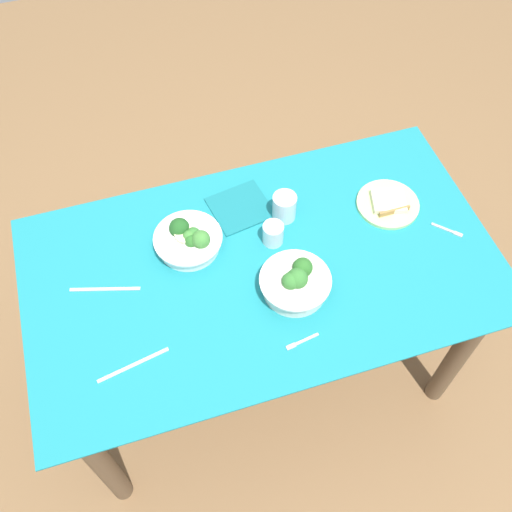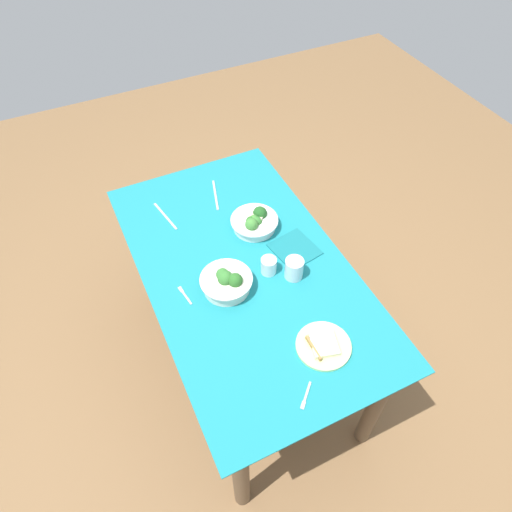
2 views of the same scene
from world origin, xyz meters
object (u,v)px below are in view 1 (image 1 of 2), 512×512
(fork_by_far_bowl, at_px, (301,342))
(fork_by_near_bowl, at_px, (448,230))
(broccoli_bowl_far, at_px, (189,240))
(table_knife_right, at_px, (105,289))
(napkin_folded_upper, at_px, (241,207))
(bread_side_plate, at_px, (388,203))
(water_glass_center, at_px, (284,207))
(water_glass_side, at_px, (273,234))
(table_knife_left, at_px, (133,365))
(broccoli_bowl_near, at_px, (295,283))

(fork_by_far_bowl, xyz_separation_m, fork_by_near_bowl, (0.59, 0.23, 0.00))
(broccoli_bowl_far, distance_m, fork_by_near_bowl, 0.84)
(fork_by_near_bowl, height_order, table_knife_right, same)
(napkin_folded_upper, bearing_deg, bread_side_plate, -16.18)
(water_glass_center, xyz_separation_m, fork_by_near_bowl, (0.49, -0.22, -0.04))
(bread_side_plate, distance_m, table_knife_right, 0.96)
(fork_by_near_bowl, bearing_deg, water_glass_side, -147.66)
(broccoli_bowl_far, xyz_separation_m, water_glass_side, (0.26, -0.06, 0.00))
(broccoli_bowl_far, height_order, bread_side_plate, broccoli_bowl_far)
(fork_by_near_bowl, relative_size, table_knife_left, 0.39)
(broccoli_bowl_near, bearing_deg, broccoli_bowl_far, 136.49)
(broccoli_bowl_far, xyz_separation_m, bread_side_plate, (0.67, -0.04, -0.03))
(broccoli_bowl_far, bearing_deg, table_knife_right, -164.25)
(bread_side_plate, height_order, fork_by_far_bowl, bread_side_plate)
(bread_side_plate, height_order, fork_by_near_bowl, bread_side_plate)
(broccoli_bowl_far, relative_size, water_glass_center, 2.29)
(table_knife_right, bearing_deg, water_glass_side, 18.45)
(broccoli_bowl_near, distance_m, napkin_folded_upper, 0.36)
(broccoli_bowl_far, distance_m, table_knife_right, 0.30)
(table_knife_right, relative_size, napkin_folded_upper, 1.14)
(broccoli_bowl_near, height_order, water_glass_center, broccoli_bowl_near)
(water_glass_side, relative_size, napkin_folded_upper, 0.40)
(water_glass_center, bearing_deg, broccoli_bowl_far, -175.47)
(water_glass_center, bearing_deg, fork_by_near_bowl, -23.98)
(broccoli_bowl_near, distance_m, bread_side_plate, 0.46)
(broccoli_bowl_near, height_order, fork_by_near_bowl, broccoli_bowl_near)
(broccoli_bowl_near, xyz_separation_m, water_glass_center, (0.06, 0.28, 0.01))
(water_glass_center, distance_m, fork_by_far_bowl, 0.46)
(table_knife_left, height_order, table_knife_right, same)
(broccoli_bowl_near, distance_m, table_knife_right, 0.58)
(broccoli_bowl_far, xyz_separation_m, fork_by_far_bowl, (0.22, -0.42, -0.03))
(broccoli_bowl_near, height_order, table_knife_right, broccoli_bowl_near)
(water_glass_center, xyz_separation_m, napkin_folded_upper, (-0.13, 0.08, -0.04))
(broccoli_bowl_near, distance_m, fork_by_near_bowl, 0.55)
(water_glass_center, xyz_separation_m, water_glass_side, (-0.07, -0.08, -0.01))
(broccoli_bowl_near, bearing_deg, table_knife_right, 162.56)
(napkin_folded_upper, bearing_deg, water_glass_side, -69.25)
(water_glass_center, bearing_deg, table_knife_left, -146.77)
(fork_by_far_bowl, bearing_deg, broccoli_bowl_near, -112.69)
(fork_by_near_bowl, height_order, table_knife_left, same)
(fork_by_far_bowl, height_order, fork_by_near_bowl, same)
(fork_by_near_bowl, bearing_deg, broccoli_bowl_far, -147.41)
(water_glass_center, height_order, table_knife_right, water_glass_center)
(water_glass_center, bearing_deg, napkin_folded_upper, 149.29)
(broccoli_bowl_near, bearing_deg, water_glass_side, 91.77)
(bread_side_plate, xyz_separation_m, water_glass_center, (-0.35, 0.06, 0.04))
(water_glass_side, xyz_separation_m, napkin_folded_upper, (-0.06, 0.16, -0.03))
(fork_by_near_bowl, bearing_deg, fork_by_far_bowl, -112.85)
(fork_by_far_bowl, height_order, table_knife_right, same)
(broccoli_bowl_far, bearing_deg, bread_side_plate, -3.08)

